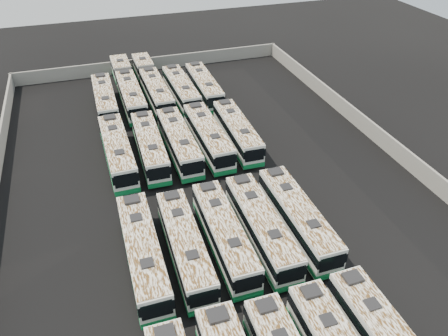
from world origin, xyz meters
TOP-DOWN VIEW (x-y plane):
  - ground at (0.00, 0.00)m, footprint 140.00×140.00m
  - perimeter_wall at (0.00, 0.00)m, footprint 45.20×73.20m
  - bus_midfront_far_left at (-9.04, -8.25)m, footprint 2.79×12.89m
  - bus_midfront_left at (-5.43, -8.49)m, footprint 2.79×12.47m
  - bus_midfront_center at (-1.79, -8.24)m, footprint 2.73×12.47m
  - bus_midfront_right at (1.72, -8.37)m, footprint 2.76×12.76m
  - bus_midfront_far_right at (5.40, -8.25)m, footprint 2.71×12.76m
  - bus_midback_far_left at (-9.12, 8.57)m, footprint 2.98×13.07m
  - bus_midback_left at (-5.40, 8.58)m, footprint 2.93×12.64m
  - bus_midback_center at (-1.93, 8.46)m, footprint 2.78×12.78m
  - bus_midback_right at (1.72, 8.62)m, footprint 2.89×12.88m
  - bus_midback_far_right at (5.50, 8.71)m, footprint 2.91×12.49m
  - bus_back_far_left at (-9.15, 22.87)m, footprint 2.73×12.57m
  - bus_back_left at (-5.50, 26.26)m, footprint 2.82×19.87m
  - bus_back_center at (-1.85, 26.29)m, footprint 3.00×19.53m
  - bus_back_right at (1.81, 22.79)m, footprint 2.93×12.69m
  - bus_back_far_right at (5.33, 22.84)m, footprint 2.84×12.62m

SIDE VIEW (x-z plane):
  - ground at x=0.00m, z-range 0.00..0.00m
  - perimeter_wall at x=0.00m, z-range 0.00..2.20m
  - bus_midfront_left at x=-5.43m, z-range 0.04..3.54m
  - bus_midback_far_right at x=5.50m, z-range 0.04..3.54m
  - bus_midfront_center at x=-1.79m, z-range 0.04..3.55m
  - bus_back_center at x=-1.85m, z-range 0.04..3.57m
  - bus_back_far_left at x=-9.15m, z-range 0.04..3.58m
  - bus_back_far_right at x=5.33m, z-range 0.04..3.59m
  - bus_midback_left at x=-5.40m, z-range 0.04..3.59m
  - bus_back_right at x=1.81m, z-range 0.04..3.60m
  - bus_midfront_right at x=1.72m, z-range 0.04..3.63m
  - bus_midfront_far_right at x=5.40m, z-range 0.04..3.64m
  - bus_back_left at x=-5.50m, z-range 0.04..3.64m
  - bus_midback_center at x=-1.93m, z-range 0.04..3.64m
  - bus_midback_right at x=1.72m, z-range 0.04..3.66m
  - bus_midfront_far_left at x=-9.04m, z-range 0.04..3.67m
  - bus_midback_far_left at x=-9.12m, z-range 0.04..3.71m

